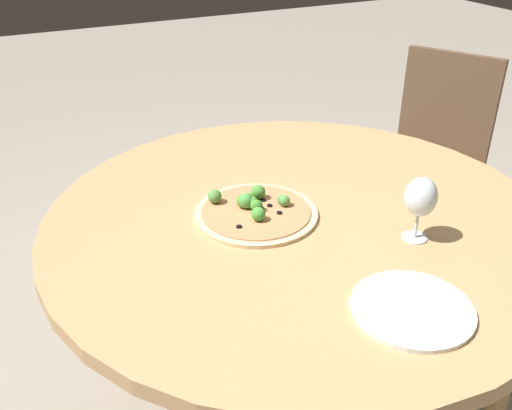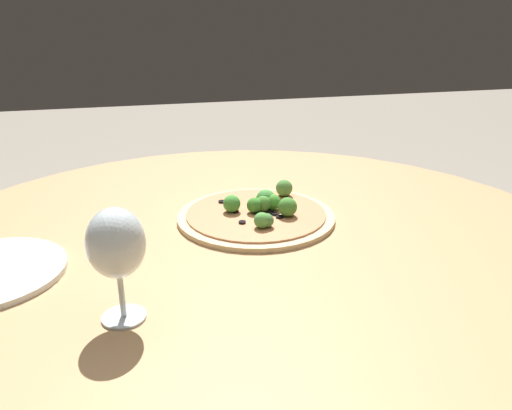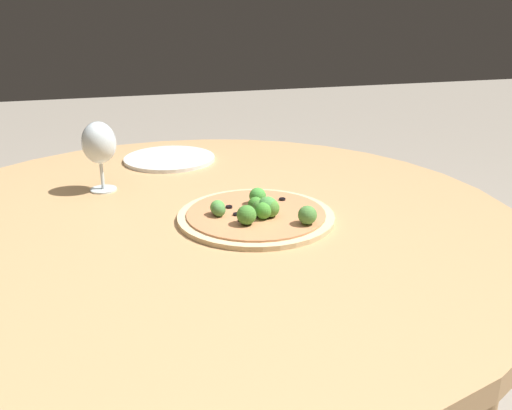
{
  "view_description": "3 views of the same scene",
  "coord_description": "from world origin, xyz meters",
  "views": [
    {
      "loc": [
        -1.09,
        0.67,
        1.49
      ],
      "look_at": [
        0.04,
        0.11,
        0.78
      ],
      "focal_mm": 40.0,
      "sensor_mm": 36.0,
      "label": 1
    },
    {
      "loc": [
        -0.21,
        -0.8,
        1.13
      ],
      "look_at": [
        0.04,
        0.11,
        0.78
      ],
      "focal_mm": 35.0,
      "sensor_mm": 36.0,
      "label": 2
    },
    {
      "loc": [
        1.07,
        -0.18,
        1.18
      ],
      "look_at": [
        0.04,
        0.11,
        0.78
      ],
      "focal_mm": 40.0,
      "sensor_mm": 36.0,
      "label": 3
    }
  ],
  "objects": [
    {
      "name": "pizza",
      "position": [
        0.05,
        0.11,
        0.76
      ],
      "size": [
        0.32,
        0.32,
        0.05
      ],
      "color": "#DBBC89",
      "rests_on": "dining_table"
    },
    {
      "name": "wine_glass",
      "position": [
        -0.23,
        -0.19,
        0.86
      ],
      "size": [
        0.08,
        0.08,
        0.16
      ],
      "color": "silver",
      "rests_on": "dining_table"
    },
    {
      "name": "chair",
      "position": [
        0.48,
        -0.91,
        0.51
      ],
      "size": [
        0.54,
        0.54,
        0.92
      ],
      "rotation": [
        0.0,
        0.0,
        -2.65
      ],
      "color": "brown",
      "rests_on": "ground_plane"
    },
    {
      "name": "dining_table",
      "position": [
        0.0,
        0.0,
        0.69
      ],
      "size": [
        1.32,
        1.32,
        0.75
      ],
      "color": "tan",
      "rests_on": "ground_plane"
    },
    {
      "name": "plate_near",
      "position": [
        -0.44,
        -0.01,
        0.75
      ],
      "size": [
        0.25,
        0.25,
        0.01
      ],
      "color": "silver",
      "rests_on": "dining_table"
    }
  ]
}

